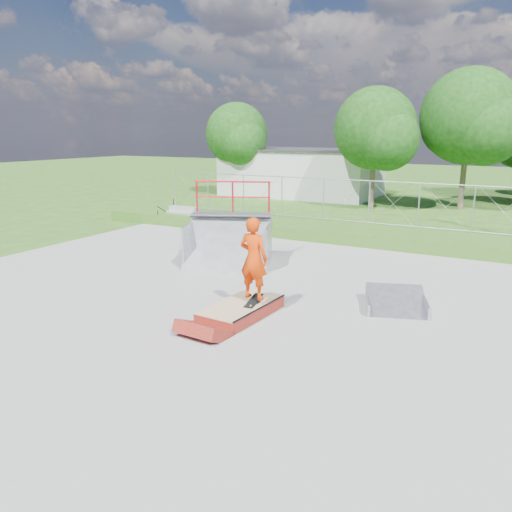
{
  "coord_description": "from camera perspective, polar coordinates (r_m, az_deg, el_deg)",
  "views": [
    {
      "loc": [
        5.71,
        -9.78,
        4.23
      ],
      "look_at": [
        -0.29,
        1.24,
        1.1
      ],
      "focal_mm": 35.0,
      "sensor_mm": 36.0,
      "label": 1
    }
  ],
  "objects": [
    {
      "name": "flat_bank_ramp",
      "position": [
        12.64,
        15.69,
        -5.07
      ],
      "size": [
        1.81,
        1.87,
        0.43
      ],
      "primitive_type": null,
      "rotation": [
        0.0,
        0.0,
        0.33
      ],
      "color": "gray",
      "rests_on": "concrete_pad"
    },
    {
      "name": "concrete_pad",
      "position": [
        12.09,
        -1.62,
        -6.4
      ],
      "size": [
        20.0,
        16.0,
        0.04
      ],
      "primitive_type": "cube",
      "color": "#9A9A97",
      "rests_on": "ground"
    },
    {
      "name": "tree_center",
      "position": [
        29.74,
        23.66,
        14.06
      ],
      "size": [
        5.44,
        5.12,
        7.6
      ],
      "color": "brown",
      "rests_on": "ground"
    },
    {
      "name": "grind_box",
      "position": [
        11.77,
        -1.7,
        -6.22
      ],
      "size": [
        1.23,
        2.29,
        0.33
      ],
      "rotation": [
        0.0,
        0.0,
        -0.07
      ],
      "color": "maroon",
      "rests_on": "concrete_pad"
    },
    {
      "name": "utility_building_flat",
      "position": [
        34.72,
        5.28,
        9.44
      ],
      "size": [
        10.0,
        6.0,
        3.0
      ],
      "primitive_type": "cube",
      "color": "silver",
      "rests_on": "ground"
    },
    {
      "name": "tree_left_far",
      "position": [
        34.4,
        -2.04,
        13.51
      ],
      "size": [
        4.42,
        4.16,
        6.18
      ],
      "color": "brown",
      "rests_on": "ground"
    },
    {
      "name": "ground",
      "position": [
        12.09,
        -1.62,
        -6.48
      ],
      "size": [
        120.0,
        120.0,
        0.0
      ],
      "primitive_type": "plane",
      "color": "#325518",
      "rests_on": "ground"
    },
    {
      "name": "quarter_pipe",
      "position": [
        15.9,
        -3.23,
        3.44
      ],
      "size": [
        3.3,
        3.08,
        2.64
      ],
      "primitive_type": null,
      "rotation": [
        0.0,
        0.0,
        0.39
      ],
      "color": "gray",
      "rests_on": "concrete_pad"
    },
    {
      "name": "grass_berm",
      "position": [
        20.5,
        11.84,
        2.51
      ],
      "size": [
        24.0,
        3.0,
        0.5
      ],
      "primitive_type": "cube",
      "color": "#325518",
      "rests_on": "ground"
    },
    {
      "name": "concrete_stairs",
      "position": [
        23.63,
        -8.9,
        4.51
      ],
      "size": [
        1.5,
        1.6,
        0.8
      ],
      "primitive_type": null,
      "color": "#9A9A97",
      "rests_on": "ground"
    },
    {
      "name": "chain_link_fence",
      "position": [
        21.26,
        12.79,
        6.01
      ],
      "size": [
        20.0,
        0.06,
        1.8
      ],
      "primitive_type": null,
      "color": "#9CA0A5",
      "rests_on": "grass_berm"
    },
    {
      "name": "skateboard",
      "position": [
        11.74,
        -0.27,
        -5.17
      ],
      "size": [
        0.33,
        0.82,
        0.13
      ],
      "primitive_type": "cube",
      "rotation": [
        0.14,
        0.0,
        0.14
      ],
      "color": "black",
      "rests_on": "grind_box"
    },
    {
      "name": "skater",
      "position": [
        11.47,
        -0.28,
        -0.63
      ],
      "size": [
        0.72,
        0.49,
        1.92
      ],
      "primitive_type": "imported",
      "rotation": [
        0.0,
        0.0,
        3.1
      ],
      "color": "red",
      "rests_on": "grind_box"
    },
    {
      "name": "tree_left_near",
      "position": [
        28.61,
        13.84,
        13.63
      ],
      "size": [
        4.76,
        4.48,
        6.65
      ],
      "color": "brown",
      "rests_on": "ground"
    }
  ]
}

